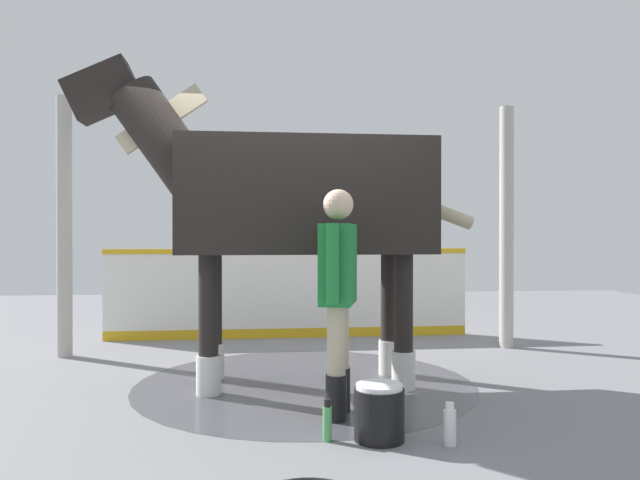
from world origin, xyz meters
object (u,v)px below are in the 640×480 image
at_px(wash_bucket, 379,412).
at_px(bottle_spray, 327,422).
at_px(bottle_shampoo, 450,426).
at_px(handler, 338,286).
at_px(horse, 291,200).

relative_size(wash_bucket, bottle_spray, 1.35).
bearing_deg(bottle_shampoo, bottle_spray, 79.11).
bearing_deg(wash_bucket, bottle_spray, 87.71).
height_order(handler, bottle_spray, handler).
distance_m(horse, wash_bucket, 2.10).
distance_m(handler, wash_bucket, 0.94).
bearing_deg(wash_bucket, horse, 18.81).
bearing_deg(bottle_spray, horse, 6.64).
height_order(horse, wash_bucket, horse).
distance_m(horse, bottle_spray, 2.08).
distance_m(wash_bucket, bottle_spray, 0.33).
bearing_deg(bottle_shampoo, handler, 43.38).
distance_m(handler, bottle_spray, 0.96).
relative_size(bottle_shampoo, bottle_spray, 1.00).
bearing_deg(horse, wash_bucket, 107.85).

